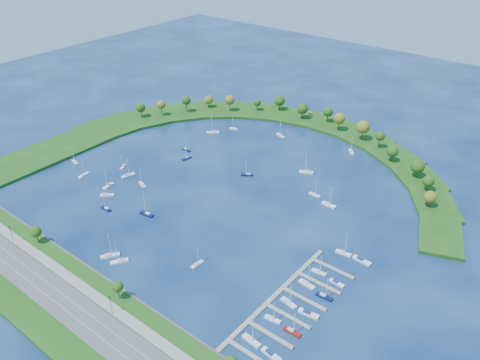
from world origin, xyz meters
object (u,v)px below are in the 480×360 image
Objects in this scene: moored_boat_11 at (234,128)px; docked_boat_10 at (343,253)px; moored_boat_5 at (329,204)px; moored_boat_16 at (306,172)px; moored_boat_21 at (213,132)px; moored_boat_9 at (106,208)px; docked_boat_5 at (308,314)px; moored_boat_12 at (247,174)px; moored_boat_17 at (83,175)px; harbor_tower at (310,114)px; docked_boat_6 at (307,284)px; moored_boat_10 at (281,135)px; moored_boat_14 at (351,151)px; moored_boat_19 at (75,162)px; moored_boat_20 at (147,214)px; moored_boat_3 at (110,255)px; moored_boat_4 at (108,185)px; moored_boat_7 at (119,261)px; docked_boat_11 at (362,260)px; moored_boat_1 at (187,158)px; docked_boat_9 at (337,283)px; moored_boat_6 at (315,194)px; moored_boat_18 at (186,149)px; docked_boat_0 at (251,340)px; dock_system at (288,303)px; docked_boat_7 at (324,296)px; docked_boat_8 at (319,271)px; moored_boat_0 at (123,166)px; docked_boat_1 at (271,354)px; docked_boat_3 at (292,331)px; moored_boat_8 at (142,184)px; moored_boat_2 at (197,264)px; docked_boat_4 at (289,302)px; moored_boat_13 at (128,175)px.

docked_boat_10 is (138.91, -81.70, 0.05)m from moored_boat_11.
moored_boat_5 is 39.47m from moored_boat_16.
docked_boat_10 is (146.69, -66.70, -0.06)m from moored_boat_21.
moored_boat_9 reaches higher than moored_boat_11.
docked_boat_10 is at bearing 92.62° from docked_boat_5.
moored_boat_12 is 0.96× the size of moored_boat_17.
harbor_tower is 0.32× the size of docked_boat_6.
moored_boat_10 is at bearing 132.36° from docked_boat_10.
moored_boat_14 is 1.10× the size of moored_boat_19.
moored_boat_21 is (-42.49, 105.52, 0.03)m from moored_boat_20.
moored_boat_4 is (-55.33, 42.65, -0.07)m from moored_boat_3.
moored_boat_16 is (-9.24, -44.35, 0.05)m from moored_boat_14.
moored_boat_3 is 99.10m from docked_boat_6.
moored_boat_7 is at bearing -169.79° from docked_boat_5.
moored_boat_11 is 169.54m from docked_boat_11.
moored_boat_3 is 44.14m from moored_boat_9.
moored_boat_16 is 1.09× the size of docked_boat_6.
docked_boat_9 is (141.49, -45.65, -0.30)m from moored_boat_1.
moored_boat_3 is at bearing 66.79° from moored_boat_21.
moored_boat_6 reaches higher than moored_boat_18.
dock_system is at bearing 96.50° from docked_boat_0.
moored_boat_16 is 1.15× the size of docked_boat_7.
moored_boat_9 is 127.96m from docked_boat_8.
moored_boat_9 is at bearing 102.53° from moored_boat_10.
docked_boat_6 is (88.62, 44.37, -0.05)m from moored_boat_3.
docked_boat_6 reaches higher than docked_boat_10.
moored_boat_19 reaches higher than docked_boat_5.
moored_boat_0 is at bearing 171.92° from docked_boat_8.
docked_boat_0 is 10.48m from docked_boat_1.
moored_boat_5 is 0.98× the size of moored_boat_16.
docked_boat_3 is 1.01× the size of docked_boat_7.
moored_boat_16 reaches higher than moored_boat_20.
docked_boat_9 is at bearing -15.94° from moored_boat_18.
moored_boat_10 reaches higher than dock_system.
moored_boat_19 is 85.63m from moored_boat_20.
docked_boat_3 is 59.97m from docked_boat_10.
docked_boat_3 is (95.15, -91.67, 0.01)m from moored_boat_12.
moored_boat_7 is 1.07× the size of docked_boat_6.
moored_boat_10 is at bearing -97.16° from moored_boat_9.
harbor_tower is at bearing 114.25° from docked_boat_5.
moored_boat_9 is (4.13, -31.29, -0.00)m from moored_boat_8.
moored_boat_7 is at bearing -172.90° from docked_boat_0.
moored_boat_18 is 0.84× the size of moored_boat_20.
docked_boat_8 is at bearing 155.79° from moored_boat_7.
moored_boat_3 reaches higher than moored_boat_18.
docked_boat_4 reaches higher than moored_boat_2.
moored_boat_19 is 0.78× the size of moored_boat_21.
moored_boat_13 is at bearing 170.69° from moored_boat_4.
moored_boat_21 is (-94.44, 119.39, 0.09)m from moored_boat_2.
moored_boat_0 is 156.34m from docked_boat_8.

